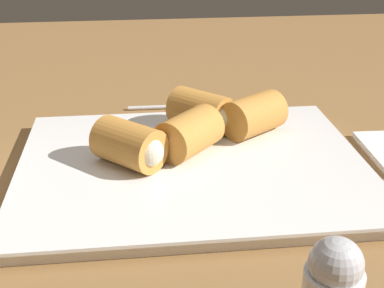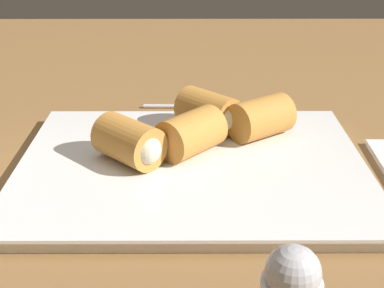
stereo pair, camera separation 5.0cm
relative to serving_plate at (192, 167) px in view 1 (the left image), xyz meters
The scene contains 7 objects.
table_surface 3.42cm from the serving_plate, behind, with size 180.00×140.00×2.00cm.
serving_plate is the anchor object (origin of this frame).
roll_front_left 9.70cm from the serving_plate, 142.59° to the right, with size 7.40×6.90×4.14cm.
roll_front_right 6.28cm from the serving_plate, ahead, with size 7.30×7.22×4.14cm.
roll_back_left 7.77cm from the serving_plate, 106.07° to the right, with size 7.29×7.24×4.14cm.
roll_back_right 3.32cm from the serving_plate, 94.92° to the right, with size 7.22×7.31×4.14cm.
spoon 19.26cm from the serving_plate, 116.79° to the right, with size 18.53×2.84×1.26cm.
Camera 1 is at (8.07, 44.55, 26.36)cm, focal length 50.00 mm.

